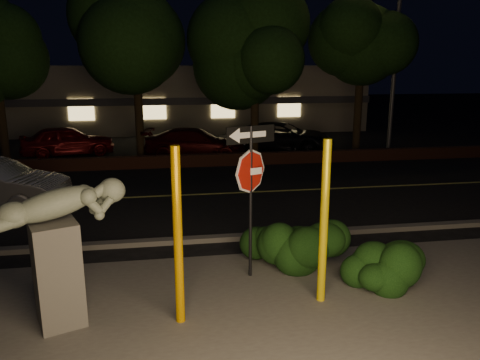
# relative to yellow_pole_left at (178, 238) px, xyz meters

# --- Properties ---
(ground) EXTENTS (90.00, 90.00, 0.00)m
(ground) POSITION_rel_yellow_pole_left_xyz_m (1.31, 10.57, -1.45)
(ground) COLOR black
(ground) RESTS_ON ground
(patio) EXTENTS (14.00, 6.00, 0.02)m
(patio) POSITION_rel_yellow_pole_left_xyz_m (1.31, -0.43, -1.44)
(patio) COLOR #4C4944
(patio) RESTS_ON ground
(road) EXTENTS (80.00, 8.00, 0.01)m
(road) POSITION_rel_yellow_pole_left_xyz_m (1.31, 7.57, -1.44)
(road) COLOR black
(road) RESTS_ON ground
(lane_marking) EXTENTS (80.00, 0.12, 0.00)m
(lane_marking) POSITION_rel_yellow_pole_left_xyz_m (1.31, 7.57, -1.43)
(lane_marking) COLOR #BCB94B
(lane_marking) RESTS_ON road
(curb) EXTENTS (80.00, 0.25, 0.12)m
(curb) POSITION_rel_yellow_pole_left_xyz_m (1.31, 3.47, -1.39)
(curb) COLOR #4C4944
(curb) RESTS_ON ground
(brick_wall) EXTENTS (40.00, 0.35, 0.50)m
(brick_wall) POSITION_rel_yellow_pole_left_xyz_m (1.31, 11.87, -1.20)
(brick_wall) COLOR #411F14
(brick_wall) RESTS_ON ground
(parking_lot) EXTENTS (40.00, 12.00, 0.01)m
(parking_lot) POSITION_rel_yellow_pole_left_xyz_m (1.31, 17.57, -1.44)
(parking_lot) COLOR black
(parking_lot) RESTS_ON ground
(building) EXTENTS (22.00, 10.20, 4.00)m
(building) POSITION_rel_yellow_pole_left_xyz_m (1.31, 25.55, 0.55)
(building) COLOR #6F6A59
(building) RESTS_ON ground
(tree_far_b) EXTENTS (5.20, 5.20, 8.41)m
(tree_far_b) POSITION_rel_yellow_pole_left_xyz_m (-1.19, 13.77, 4.61)
(tree_far_b) COLOR black
(tree_far_b) RESTS_ON ground
(tree_far_c) EXTENTS (4.80, 4.80, 7.84)m
(tree_far_c) POSITION_rel_yellow_pole_left_xyz_m (3.81, 13.37, 4.21)
(tree_far_c) COLOR black
(tree_far_c) RESTS_ON ground
(tree_far_d) EXTENTS (4.40, 4.40, 7.42)m
(tree_far_d) POSITION_rel_yellow_pole_left_xyz_m (8.81, 13.87, 3.97)
(tree_far_d) COLOR black
(tree_far_d) RESTS_ON ground
(yellow_pole_left) EXTENTS (0.14, 0.14, 2.90)m
(yellow_pole_left) POSITION_rel_yellow_pole_left_xyz_m (0.00, 0.00, 0.00)
(yellow_pole_left) COLOR #D79100
(yellow_pole_left) RESTS_ON ground
(yellow_pole_right) EXTENTS (0.14, 0.14, 2.89)m
(yellow_pole_right) POSITION_rel_yellow_pole_left_xyz_m (2.47, 0.31, -0.00)
(yellow_pole_right) COLOR yellow
(yellow_pole_right) RESTS_ON ground
(signpost) EXTENTS (0.96, 0.36, 2.97)m
(signpost) POSITION_rel_yellow_pole_left_xyz_m (1.42, 1.47, 0.66)
(signpost) COLOR black
(signpost) RESTS_ON ground
(sculpture) EXTENTS (2.11, 1.27, 2.30)m
(sculpture) POSITION_rel_yellow_pole_left_xyz_m (-1.84, 0.26, -0.03)
(sculpture) COLOR #4C4944
(sculpture) RESTS_ON ground
(hedge_center) EXTENTS (1.88, 1.04, 0.94)m
(hedge_center) POSITION_rel_yellow_pole_left_xyz_m (1.81, 2.00, -0.98)
(hedge_center) COLOR black
(hedge_center) RESTS_ON ground
(hedge_right) EXTENTS (2.08, 1.45, 1.24)m
(hedge_right) POSITION_rel_yellow_pole_left_xyz_m (2.61, 1.63, -0.83)
(hedge_right) COLOR black
(hedge_right) RESTS_ON ground
(hedge_far_right) EXTENTS (1.60, 1.00, 1.10)m
(hedge_far_right) POSITION_rel_yellow_pole_left_xyz_m (3.71, 0.60, -0.90)
(hedge_far_right) COLOR black
(hedge_far_right) RESTS_ON ground
(streetlight) EXTENTS (1.38, 0.71, 9.64)m
(streetlight) POSITION_rel_yellow_pole_left_xyz_m (10.13, 13.67, 4.29)
(streetlight) COLOR #45454A
(streetlight) RESTS_ON ground
(parked_car_red) EXTENTS (4.34, 2.57, 1.38)m
(parked_car_red) POSITION_rel_yellow_pole_left_xyz_m (-4.50, 15.15, -0.76)
(parked_car_red) COLOR maroon
(parked_car_red) RESTS_ON ground
(parked_car_darkred) EXTENTS (4.75, 2.60, 1.31)m
(parked_car_darkred) POSITION_rel_yellow_pole_left_xyz_m (1.19, 13.76, -0.80)
(parked_car_darkred) COLOR #390809
(parked_car_darkred) RESTS_ON ground
(parked_car_dark) EXTENTS (5.42, 4.09, 1.37)m
(parked_car_dark) POSITION_rel_yellow_pole_left_xyz_m (5.45, 14.81, -0.76)
(parked_car_dark) COLOR black
(parked_car_dark) RESTS_ON ground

